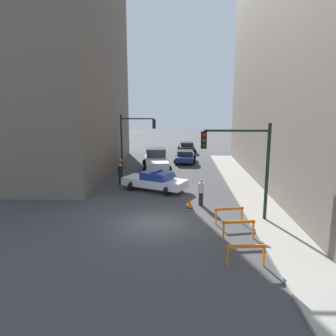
{
  "coord_description": "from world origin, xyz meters",
  "views": [
    {
      "loc": [
        1.18,
        -16.6,
        6.39
      ],
      "look_at": [
        0.46,
        5.5,
        1.91
      ],
      "focal_mm": 35.0,
      "sensor_mm": 36.0,
      "label": 1
    }
  ],
  "objects_px": {
    "barrier_back": "(229,213)",
    "traffic_light_near": "(246,157)",
    "pedestrian_sidewalk": "(201,192)",
    "barrier_mid": "(239,226)",
    "police_car": "(155,181)",
    "traffic_cone": "(190,203)",
    "pedestrian_crossing": "(120,174)",
    "barrier_front": "(246,251)",
    "parked_car_near": "(185,156)",
    "pedestrian_corner": "(122,168)",
    "traffic_light_far": "(133,133)",
    "parked_car_mid": "(187,147)",
    "white_truck": "(156,160)"
  },
  "relations": [
    {
      "from": "traffic_cone",
      "to": "pedestrian_crossing",
      "type": "bearing_deg",
      "value": 133.03
    },
    {
      "from": "traffic_cone",
      "to": "barrier_back",
      "type": "bearing_deg",
      "value": -52.65
    },
    {
      "from": "white_truck",
      "to": "pedestrian_sidewalk",
      "type": "xyz_separation_m",
      "value": [
        3.56,
        -11.04,
        -0.04
      ]
    },
    {
      "from": "parked_car_near",
      "to": "pedestrian_corner",
      "type": "xyz_separation_m",
      "value": [
        -5.56,
        -7.47,
        0.19
      ]
    },
    {
      "from": "pedestrian_sidewalk",
      "to": "traffic_cone",
      "type": "height_order",
      "value": "pedestrian_sidewalk"
    },
    {
      "from": "traffic_light_far",
      "to": "traffic_cone",
      "type": "xyz_separation_m",
      "value": [
        5.19,
        -12.41,
        -3.08
      ]
    },
    {
      "from": "parked_car_mid",
      "to": "barrier_back",
      "type": "distance_m",
      "value": 25.49
    },
    {
      "from": "parked_car_mid",
      "to": "pedestrian_sidewalk",
      "type": "relative_size",
      "value": 2.62
    },
    {
      "from": "police_car",
      "to": "barrier_mid",
      "type": "bearing_deg",
      "value": -125.88
    },
    {
      "from": "traffic_light_far",
      "to": "barrier_front",
      "type": "distance_m",
      "value": 21.08
    },
    {
      "from": "police_car",
      "to": "pedestrian_crossing",
      "type": "xyz_separation_m",
      "value": [
        -2.85,
        1.67,
        0.14
      ]
    },
    {
      "from": "barrier_front",
      "to": "police_car",
      "type": "bearing_deg",
      "value": 111.37
    },
    {
      "from": "barrier_front",
      "to": "barrier_back",
      "type": "relative_size",
      "value": 1.01
    },
    {
      "from": "traffic_light_near",
      "to": "parked_car_near",
      "type": "relative_size",
      "value": 1.18
    },
    {
      "from": "parked_car_mid",
      "to": "pedestrian_crossing",
      "type": "distance_m",
      "value": 18.08
    },
    {
      "from": "parked_car_mid",
      "to": "traffic_cone",
      "type": "relative_size",
      "value": 6.64
    },
    {
      "from": "traffic_light_far",
      "to": "pedestrian_crossing",
      "type": "height_order",
      "value": "traffic_light_far"
    },
    {
      "from": "white_truck",
      "to": "pedestrian_corner",
      "type": "height_order",
      "value": "white_truck"
    },
    {
      "from": "traffic_light_near",
      "to": "white_truck",
      "type": "relative_size",
      "value": 0.93
    },
    {
      "from": "barrier_mid",
      "to": "barrier_back",
      "type": "relative_size",
      "value": 1.01
    },
    {
      "from": "white_truck",
      "to": "parked_car_near",
      "type": "relative_size",
      "value": 1.27
    },
    {
      "from": "traffic_light_far",
      "to": "pedestrian_sidewalk",
      "type": "bearing_deg",
      "value": -63.52
    },
    {
      "from": "barrier_front",
      "to": "parked_car_near",
      "type": "bearing_deg",
      "value": 94.95
    },
    {
      "from": "barrier_back",
      "to": "traffic_light_near",
      "type": "bearing_deg",
      "value": 30.38
    },
    {
      "from": "white_truck",
      "to": "parked_car_mid",
      "type": "height_order",
      "value": "white_truck"
    },
    {
      "from": "traffic_light_near",
      "to": "pedestrian_sidewalk",
      "type": "height_order",
      "value": "traffic_light_near"
    },
    {
      "from": "traffic_light_far",
      "to": "white_truck",
      "type": "relative_size",
      "value": 0.93
    },
    {
      "from": "pedestrian_crossing",
      "to": "barrier_front",
      "type": "distance_m",
      "value": 14.74
    },
    {
      "from": "traffic_light_near",
      "to": "barrier_front",
      "type": "distance_m",
      "value": 5.95
    },
    {
      "from": "pedestrian_sidewalk",
      "to": "barrier_mid",
      "type": "height_order",
      "value": "pedestrian_sidewalk"
    },
    {
      "from": "parked_car_mid",
      "to": "barrier_front",
      "type": "distance_m",
      "value": 30.09
    },
    {
      "from": "barrier_mid",
      "to": "traffic_cone",
      "type": "xyz_separation_m",
      "value": [
        -2.16,
        4.55,
        -0.3
      ]
    },
    {
      "from": "pedestrian_corner",
      "to": "traffic_cone",
      "type": "bearing_deg",
      "value": -6.38
    },
    {
      "from": "traffic_light_far",
      "to": "barrier_back",
      "type": "bearing_deg",
      "value": -64.44
    },
    {
      "from": "parked_car_near",
      "to": "traffic_cone",
      "type": "height_order",
      "value": "parked_car_near"
    },
    {
      "from": "traffic_light_near",
      "to": "pedestrian_crossing",
      "type": "height_order",
      "value": "traffic_light_near"
    },
    {
      "from": "pedestrian_sidewalk",
      "to": "barrier_mid",
      "type": "bearing_deg",
      "value": 89.59
    },
    {
      "from": "white_truck",
      "to": "traffic_cone",
      "type": "distance_m",
      "value": 11.95
    },
    {
      "from": "pedestrian_crossing",
      "to": "barrier_mid",
      "type": "distance_m",
      "value": 12.59
    },
    {
      "from": "traffic_light_near",
      "to": "pedestrian_sidewalk",
      "type": "xyz_separation_m",
      "value": [
        -2.13,
        2.67,
        -2.67
      ]
    },
    {
      "from": "traffic_light_far",
      "to": "barrier_back",
      "type": "height_order",
      "value": "traffic_light_far"
    },
    {
      "from": "white_truck",
      "to": "barrier_mid",
      "type": "relative_size",
      "value": 3.52
    },
    {
      "from": "police_car",
      "to": "traffic_cone",
      "type": "height_order",
      "value": "police_car"
    },
    {
      "from": "white_truck",
      "to": "parked_car_near",
      "type": "xyz_separation_m",
      "value": [
        2.86,
        3.7,
        -0.23
      ]
    },
    {
      "from": "white_truck",
      "to": "barrier_mid",
      "type": "height_order",
      "value": "white_truck"
    },
    {
      "from": "traffic_light_near",
      "to": "parked_car_near",
      "type": "height_order",
      "value": "traffic_light_near"
    },
    {
      "from": "pedestrian_sidewalk",
      "to": "barrier_back",
      "type": "relative_size",
      "value": 1.05
    },
    {
      "from": "white_truck",
      "to": "pedestrian_crossing",
      "type": "bearing_deg",
      "value": -119.0
    },
    {
      "from": "traffic_light_far",
      "to": "parked_car_mid",
      "type": "distance_m",
      "value": 12.1
    },
    {
      "from": "traffic_light_far",
      "to": "parked_car_near",
      "type": "distance_m",
      "value": 6.54
    }
  ]
}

